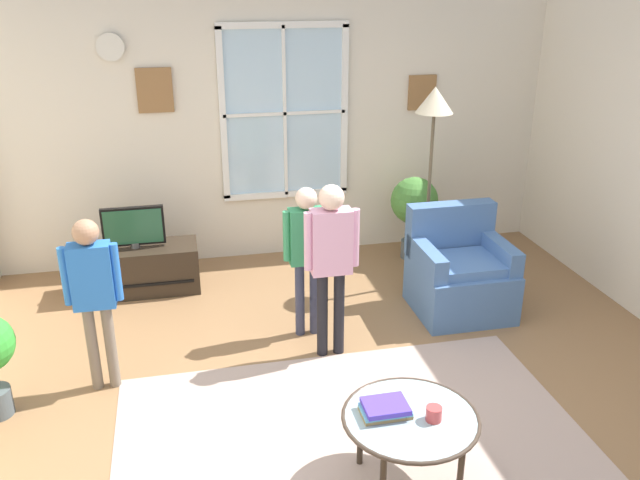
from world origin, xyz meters
name	(u,v)px	position (x,y,z in m)	size (l,w,h in m)	color
ground_plane	(346,408)	(0.00, 0.00, -0.01)	(5.99, 6.00, 0.02)	olive
back_wall	(277,123)	(0.00, 2.76, 1.33)	(5.39, 0.17, 2.65)	beige
area_rug	(350,432)	(-0.04, -0.27, 0.00)	(2.89, 1.81, 0.01)	tan
tv_stand	(138,269)	(-1.39, 2.09, 0.21)	(1.07, 0.43, 0.42)	#2D2319
television	(133,227)	(-1.39, 2.09, 0.62)	(0.54, 0.08, 0.38)	#4C4C4C
armchair	(459,274)	(1.28, 1.15, 0.33)	(0.76, 0.74, 0.87)	#476B9E
coffee_table	(410,421)	(0.16, -0.76, 0.43)	(0.75, 0.75, 0.46)	#99B2B7
book_stack	(385,409)	(0.03, -0.71, 0.49)	(0.27, 0.19, 0.07)	#9B7E4B
cup	(434,414)	(0.27, -0.82, 0.50)	(0.09, 0.09, 0.08)	#BF3F3F
remote_near_books	(399,412)	(0.10, -0.72, 0.47)	(0.04, 0.14, 0.02)	black
person_pink_shirt	(331,252)	(0.05, 0.68, 0.84)	(0.40, 0.18, 1.33)	black
person_green_shirt	(307,245)	(-0.06, 1.01, 0.76)	(0.37, 0.17, 1.22)	#333851
person_blue_shirt	(93,286)	(-1.57, 0.59, 0.78)	(0.37, 0.17, 1.24)	#726656
potted_plant_by_window	(414,205)	(1.28, 2.28, 0.56)	(0.47, 0.47, 0.84)	#4C565B
floor_lamp	(433,121)	(1.18, 1.70, 1.51)	(0.32, 0.32, 1.80)	black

